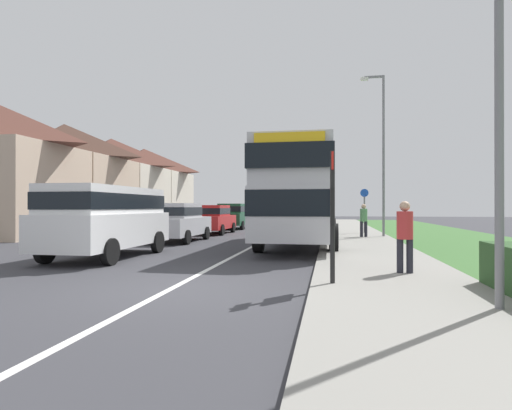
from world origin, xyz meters
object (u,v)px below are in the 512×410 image
Objects in this scene: pedestrian_at_stop at (405,233)px; street_lamp_near at (491,2)px; bus_stop_sign at (332,207)px; double_decker_bus at (301,192)px; parked_car_dark_green at (233,215)px; pedestrian_walking_away at (364,219)px; cycle_route_sign at (364,209)px; parked_van_white at (107,216)px; street_lamp_mid at (381,146)px; parked_car_silver at (178,221)px; parked_car_red at (213,218)px.

street_lamp_near is (0.65, -3.07, 3.46)m from pedestrian_at_stop.
bus_stop_sign is (-1.55, -1.48, 0.56)m from pedestrian_at_stop.
double_decker_bus is 13.02m from parked_car_dark_green.
cycle_route_sign reaches higher than pedestrian_walking_away.
parked_van_white is 0.63× the size of street_lamp_mid.
street_lamp_mid reaches higher than cycle_route_sign.
parked_car_silver is 14.70m from street_lamp_near.
double_decker_bus is at bearing 110.54° from pedestrian_at_stop.
street_lamp_near reaches higher than pedestrian_walking_away.
parked_car_red is 2.54× the size of pedestrian_walking_away.
street_lamp_near is at bearing -87.29° from pedestrian_walking_away.
double_decker_bus is at bearing 108.06° from street_lamp_near.
cycle_route_sign is 4.10m from street_lamp_mid.
double_decker_bus reaches higher than pedestrian_at_stop.
cycle_route_sign reaches higher than parked_car_silver.
pedestrian_at_stop is at bearing 101.94° from street_lamp_near.
bus_stop_sign is 15.75m from cycle_route_sign.
parked_car_red is at bearing 117.94° from street_lamp_near.
parked_car_dark_green is at bearing 108.07° from bus_stop_sign.
street_lamp_near is (8.80, -16.60, 3.54)m from parked_car_red.
street_lamp_mid reaches higher than double_decker_bus.
parked_car_red is 1.68× the size of cycle_route_sign.
pedestrian_walking_away is 0.66× the size of cycle_route_sign.
street_lamp_mid is at bearing -77.45° from cycle_route_sign.
parked_car_dark_green reaches higher than pedestrian_at_stop.
pedestrian_walking_away is 14.42m from street_lamp_near.
bus_stop_sign is at bearing 144.00° from street_lamp_near.
pedestrian_walking_away is 0.64× the size of bus_stop_sign.
cycle_route_sign is (8.48, 6.03, 0.50)m from parked_car_silver.
bus_stop_sign is 13.54m from street_lamp_mid.
parked_van_white is 0.64× the size of street_lamp_near.
parked_car_silver is 0.55× the size of street_lamp_mid.
double_decker_bus is 6.07× the size of pedestrian_at_stop.
parked_van_white is at bearing -90.10° from parked_car_dark_green.
parked_car_dark_green is at bearing 90.81° from parked_car_red.
pedestrian_walking_away is at bearing 18.78° from parked_car_silver.
street_lamp_mid reaches higher than parked_car_red.
parked_van_white is 2.98× the size of pedestrian_walking_away.
pedestrian_walking_away is 3.69m from street_lamp_mid.
parked_car_silver is at bearing 89.44° from parked_van_white.
pedestrian_walking_away is (2.71, 3.65, -1.17)m from double_decker_bus.
cycle_route_sign is at bearing 102.55° from street_lamp_mid.
pedestrian_walking_away is at bearing -95.13° from cycle_route_sign.
bus_stop_sign is (6.68, -20.48, 0.59)m from parked_car_dark_green.
cycle_route_sign is at bearing 88.87° from pedestrian_at_stop.
parked_car_dark_green is 0.54× the size of street_lamp_mid.
street_lamp_mid is (2.42, 12.99, 2.96)m from bus_stop_sign.
street_lamp_near is at bearing -31.00° from parked_van_white.
bus_stop_sign reaches higher than parked_car_silver.
parked_car_silver is 2.62× the size of pedestrian_walking_away.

